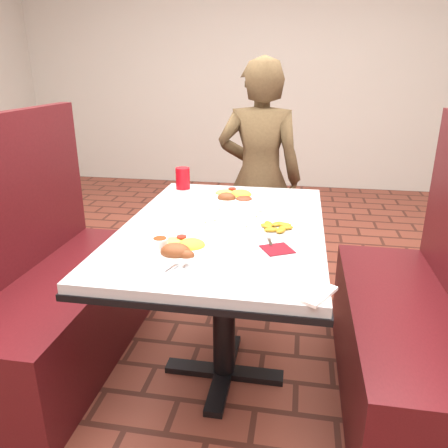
{
  "coord_description": "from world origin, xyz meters",
  "views": [
    {
      "loc": [
        0.29,
        -1.65,
        1.36
      ],
      "look_at": [
        0.0,
        0.0,
        0.75
      ],
      "focal_mm": 35.0,
      "sensor_mm": 36.0,
      "label": 1
    }
  ],
  "objects_px": {
    "dining_table": "(224,246)",
    "booth_bench_right": "(414,331)",
    "red_tumbler": "(183,178)",
    "plantain_plate": "(277,229)",
    "booth_bench_left": "(58,298)",
    "near_dinner_plate": "(180,245)",
    "diner_person": "(259,179)",
    "far_dinner_plate": "(234,194)"
  },
  "relations": [
    {
      "from": "dining_table",
      "to": "booth_bench_right",
      "type": "height_order",
      "value": "booth_bench_right"
    },
    {
      "from": "booth_bench_right",
      "to": "red_tumbler",
      "type": "relative_size",
      "value": 10.79
    },
    {
      "from": "dining_table",
      "to": "plantain_plate",
      "type": "relative_size",
      "value": 6.64
    },
    {
      "from": "dining_table",
      "to": "plantain_plate",
      "type": "bearing_deg",
      "value": -12.09
    },
    {
      "from": "plantain_plate",
      "to": "red_tumbler",
      "type": "relative_size",
      "value": 1.64
    },
    {
      "from": "booth_bench_right",
      "to": "red_tumbler",
      "type": "bearing_deg",
      "value": 155.54
    },
    {
      "from": "booth_bench_left",
      "to": "near_dinner_plate",
      "type": "distance_m",
      "value": 0.89
    },
    {
      "from": "red_tumbler",
      "to": "booth_bench_right",
      "type": "bearing_deg",
      "value": -24.46
    },
    {
      "from": "diner_person",
      "to": "near_dinner_plate",
      "type": "distance_m",
      "value": 1.28
    },
    {
      "from": "booth_bench_left",
      "to": "near_dinner_plate",
      "type": "height_order",
      "value": "booth_bench_left"
    },
    {
      "from": "dining_table",
      "to": "booth_bench_right",
      "type": "xyz_separation_m",
      "value": [
        0.8,
        0.0,
        -0.32
      ]
    },
    {
      "from": "dining_table",
      "to": "booth_bench_left",
      "type": "height_order",
      "value": "booth_bench_left"
    },
    {
      "from": "dining_table",
      "to": "near_dinner_plate",
      "type": "distance_m",
      "value": 0.35
    },
    {
      "from": "diner_person",
      "to": "red_tumbler",
      "type": "bearing_deg",
      "value": 53.35
    },
    {
      "from": "near_dinner_plate",
      "to": "far_dinner_plate",
      "type": "distance_m",
      "value": 0.67
    },
    {
      "from": "far_dinner_plate",
      "to": "red_tumbler",
      "type": "bearing_deg",
      "value": 153.69
    },
    {
      "from": "diner_person",
      "to": "red_tumbler",
      "type": "relative_size",
      "value": 12.73
    },
    {
      "from": "dining_table",
      "to": "far_dinner_plate",
      "type": "distance_m",
      "value": 0.38
    },
    {
      "from": "near_dinner_plate",
      "to": "red_tumbler",
      "type": "distance_m",
      "value": 0.84
    },
    {
      "from": "booth_bench_right",
      "to": "diner_person",
      "type": "distance_m",
      "value": 1.27
    },
    {
      "from": "near_dinner_plate",
      "to": "red_tumbler",
      "type": "bearing_deg",
      "value": 104.33
    },
    {
      "from": "booth_bench_left",
      "to": "dining_table",
      "type": "bearing_deg",
      "value": 0.0
    },
    {
      "from": "dining_table",
      "to": "far_dinner_plate",
      "type": "bearing_deg",
      "value": 91.95
    },
    {
      "from": "dining_table",
      "to": "far_dinner_plate",
      "type": "relative_size",
      "value": 4.65
    },
    {
      "from": "dining_table",
      "to": "booth_bench_left",
      "type": "distance_m",
      "value": 0.86
    },
    {
      "from": "booth_bench_right",
      "to": "plantain_plate",
      "type": "relative_size",
      "value": 6.58
    },
    {
      "from": "booth_bench_right",
      "to": "far_dinner_plate",
      "type": "relative_size",
      "value": 4.6
    },
    {
      "from": "diner_person",
      "to": "booth_bench_right",
      "type": "bearing_deg",
      "value": 129.78
    },
    {
      "from": "near_dinner_plate",
      "to": "plantain_plate",
      "type": "height_order",
      "value": "near_dinner_plate"
    },
    {
      "from": "booth_bench_right",
      "to": "plantain_plate",
      "type": "height_order",
      "value": "booth_bench_right"
    },
    {
      "from": "red_tumbler",
      "to": "far_dinner_plate",
      "type": "bearing_deg",
      "value": -26.31
    },
    {
      "from": "dining_table",
      "to": "diner_person",
      "type": "bearing_deg",
      "value": 86.8
    },
    {
      "from": "booth_bench_left",
      "to": "red_tumbler",
      "type": "distance_m",
      "value": 0.85
    },
    {
      "from": "booth_bench_left",
      "to": "booth_bench_right",
      "type": "height_order",
      "value": "same"
    },
    {
      "from": "near_dinner_plate",
      "to": "plantain_plate",
      "type": "relative_size",
      "value": 1.31
    },
    {
      "from": "booth_bench_left",
      "to": "far_dinner_plate",
      "type": "xyz_separation_m",
      "value": [
        0.79,
        0.36,
        0.44
      ]
    },
    {
      "from": "booth_bench_right",
      "to": "booth_bench_left",
      "type": "bearing_deg",
      "value": 180.0
    },
    {
      "from": "booth_bench_left",
      "to": "booth_bench_right",
      "type": "bearing_deg",
      "value": 0.0
    },
    {
      "from": "dining_table",
      "to": "booth_bench_right",
      "type": "distance_m",
      "value": 0.86
    },
    {
      "from": "diner_person",
      "to": "near_dinner_plate",
      "type": "relative_size",
      "value": 5.94
    },
    {
      "from": "diner_person",
      "to": "far_dinner_plate",
      "type": "relative_size",
      "value": 5.43
    },
    {
      "from": "plantain_plate",
      "to": "red_tumbler",
      "type": "distance_m",
      "value": 0.76
    }
  ]
}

